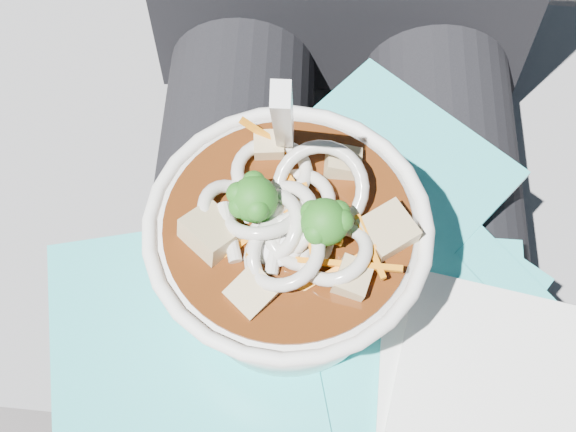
{
  "coord_description": "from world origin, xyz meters",
  "views": [
    {
      "loc": [
        -0.03,
        -0.26,
        1.09
      ],
      "look_at": [
        -0.04,
        -0.03,
        0.68
      ],
      "focal_mm": 50.0,
      "sensor_mm": 36.0,
      "label": 1
    }
  ],
  "objects_px": {
    "stone_ledge": "(325,271)",
    "person_body": "(339,176)",
    "plastic_bag": "(345,306)",
    "udon_bowl": "(288,251)",
    "lap": "(335,295)"
  },
  "relations": [
    {
      "from": "person_body",
      "to": "udon_bowl",
      "type": "bearing_deg",
      "value": -106.32
    },
    {
      "from": "person_body",
      "to": "udon_bowl",
      "type": "distance_m",
      "value": 0.17
    },
    {
      "from": "person_body",
      "to": "lap",
      "type": "bearing_deg",
      "value": -90.0
    },
    {
      "from": "lap",
      "to": "udon_bowl",
      "type": "bearing_deg",
      "value": -137.63
    },
    {
      "from": "plastic_bag",
      "to": "person_body",
      "type": "bearing_deg",
      "value": 91.29
    },
    {
      "from": "plastic_bag",
      "to": "lap",
      "type": "bearing_deg",
      "value": 94.21
    },
    {
      "from": "lap",
      "to": "plastic_bag",
      "type": "xyz_separation_m",
      "value": [
        0.0,
        -0.04,
        0.08
      ]
    },
    {
      "from": "plastic_bag",
      "to": "udon_bowl",
      "type": "height_order",
      "value": "udon_bowl"
    },
    {
      "from": "plastic_bag",
      "to": "udon_bowl",
      "type": "relative_size",
      "value": 1.81
    },
    {
      "from": "lap",
      "to": "plastic_bag",
      "type": "distance_m",
      "value": 0.09
    },
    {
      "from": "stone_ledge",
      "to": "person_body",
      "type": "distance_m",
      "value": 0.32
    },
    {
      "from": "lap",
      "to": "person_body",
      "type": "distance_m",
      "value": 0.1
    },
    {
      "from": "stone_ledge",
      "to": "udon_bowl",
      "type": "height_order",
      "value": "udon_bowl"
    },
    {
      "from": "lap",
      "to": "udon_bowl",
      "type": "distance_m",
      "value": 0.15
    },
    {
      "from": "person_body",
      "to": "plastic_bag",
      "type": "height_order",
      "value": "person_body"
    }
  ]
}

